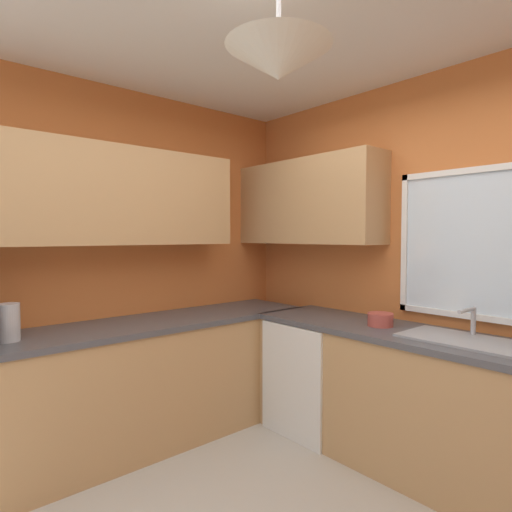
{
  "coord_description": "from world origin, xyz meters",
  "views": [
    {
      "loc": [
        1.27,
        -1.22,
        1.51
      ],
      "look_at": [
        -0.75,
        0.53,
        1.39
      ],
      "focal_mm": 29.91,
      "sensor_mm": 36.0,
      "label": 1
    }
  ],
  "objects": [
    {
      "name": "bowl",
      "position": [
        -0.36,
        1.32,
        0.94
      ],
      "size": [
        0.17,
        0.17,
        0.09
      ],
      "primitive_type": "cylinder",
      "color": "#B74C42",
      "rests_on": "counter_run_back"
    },
    {
      "name": "dishwasher",
      "position": [
        -0.91,
        1.29,
        0.43
      ],
      "size": [
        0.6,
        0.6,
        0.85
      ],
      "primitive_type": "cube",
      "color": "white",
      "rests_on": "ground_plane"
    },
    {
      "name": "kettle",
      "position": [
        -1.55,
        -0.7,
        1.01
      ],
      "size": [
        0.12,
        0.12,
        0.22
      ],
      "primitive_type": "cylinder",
      "color": "#B7B7BC",
      "rests_on": "counter_run_left"
    },
    {
      "name": "counter_run_back",
      "position": [
        0.21,
        1.32,
        0.45
      ],
      "size": [
        2.97,
        0.65,
        0.9
      ],
      "color": "tan",
      "rests_on": "ground_plane"
    },
    {
      "name": "sink_assembly",
      "position": [
        0.19,
        1.33,
        0.91
      ],
      "size": [
        0.67,
        0.4,
        0.19
      ],
      "color": "#9EA0A5",
      "rests_on": "counter_run_back"
    },
    {
      "name": "room_shell",
      "position": [
        -0.37,
        0.43,
        1.76
      ],
      "size": [
        3.88,
        3.39,
        2.7
      ],
      "color": "#D17238",
      "rests_on": "ground_plane"
    },
    {
      "name": "counter_run_left",
      "position": [
        -1.57,
        0.0,
        0.45
      ],
      "size": [
        0.65,
        3.0,
        0.9
      ],
      "color": "tan",
      "rests_on": "ground_plane"
    }
  ]
}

